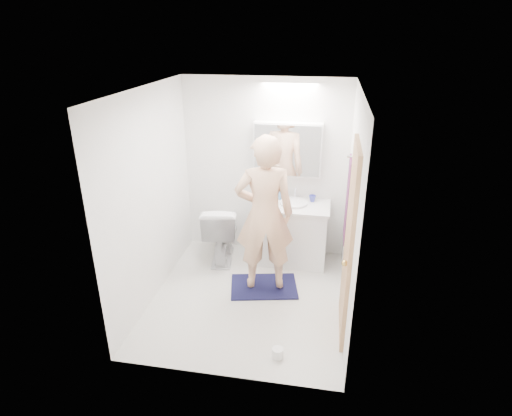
% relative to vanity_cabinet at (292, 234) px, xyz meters
% --- Properties ---
extents(floor, '(2.50, 2.50, 0.00)m').
position_rel_vanity_cabinet_xyz_m(floor, '(-0.42, -0.96, -0.39)').
color(floor, silver).
rests_on(floor, ground).
extents(ceiling, '(2.50, 2.50, 0.00)m').
position_rel_vanity_cabinet_xyz_m(ceiling, '(-0.42, -0.96, 2.01)').
color(ceiling, white).
rests_on(ceiling, floor).
extents(wall_back, '(2.50, 0.00, 2.50)m').
position_rel_vanity_cabinet_xyz_m(wall_back, '(-0.42, 0.29, 0.81)').
color(wall_back, white).
rests_on(wall_back, floor).
extents(wall_front, '(2.50, 0.00, 2.50)m').
position_rel_vanity_cabinet_xyz_m(wall_front, '(-0.42, -2.21, 0.81)').
color(wall_front, white).
rests_on(wall_front, floor).
extents(wall_left, '(0.00, 2.50, 2.50)m').
position_rel_vanity_cabinet_xyz_m(wall_left, '(-1.52, -0.96, 0.81)').
color(wall_left, white).
rests_on(wall_left, floor).
extents(wall_right, '(0.00, 2.50, 2.50)m').
position_rel_vanity_cabinet_xyz_m(wall_right, '(0.68, -0.96, 0.81)').
color(wall_right, white).
rests_on(wall_right, floor).
extents(vanity_cabinet, '(0.90, 0.55, 0.78)m').
position_rel_vanity_cabinet_xyz_m(vanity_cabinet, '(0.00, 0.00, 0.00)').
color(vanity_cabinet, white).
rests_on(vanity_cabinet, floor).
extents(countertop, '(0.95, 0.58, 0.04)m').
position_rel_vanity_cabinet_xyz_m(countertop, '(0.00, -0.00, 0.41)').
color(countertop, white).
rests_on(countertop, vanity_cabinet).
extents(sink_basin, '(0.36, 0.36, 0.03)m').
position_rel_vanity_cabinet_xyz_m(sink_basin, '(0.00, 0.03, 0.45)').
color(sink_basin, silver).
rests_on(sink_basin, countertop).
extents(faucet, '(0.02, 0.02, 0.16)m').
position_rel_vanity_cabinet_xyz_m(faucet, '(0.00, 0.22, 0.51)').
color(faucet, silver).
rests_on(faucet, countertop).
extents(medicine_cabinet, '(0.88, 0.14, 0.70)m').
position_rel_vanity_cabinet_xyz_m(medicine_cabinet, '(-0.12, 0.21, 1.11)').
color(medicine_cabinet, white).
rests_on(medicine_cabinet, wall_back).
extents(mirror_panel, '(0.84, 0.01, 0.66)m').
position_rel_vanity_cabinet_xyz_m(mirror_panel, '(-0.12, 0.13, 1.11)').
color(mirror_panel, silver).
rests_on(mirror_panel, medicine_cabinet).
extents(toilet, '(0.57, 0.86, 0.81)m').
position_rel_vanity_cabinet_xyz_m(toilet, '(-0.95, -0.11, 0.02)').
color(toilet, white).
rests_on(toilet, floor).
extents(bath_rug, '(0.90, 0.70, 0.02)m').
position_rel_vanity_cabinet_xyz_m(bath_rug, '(-0.27, -0.73, -0.38)').
color(bath_rug, '#151239').
rests_on(bath_rug, floor).
extents(person, '(0.76, 0.58, 1.87)m').
position_rel_vanity_cabinet_xyz_m(person, '(-0.27, -0.73, 0.59)').
color(person, '#E1AD87').
rests_on(person, bath_rug).
extents(door, '(0.04, 0.80, 2.00)m').
position_rel_vanity_cabinet_xyz_m(door, '(0.66, -1.31, 0.61)').
color(door, tan).
rests_on(door, wall_right).
extents(door_knob, '(0.06, 0.06, 0.06)m').
position_rel_vanity_cabinet_xyz_m(door_knob, '(0.62, -1.61, 0.56)').
color(door_knob, gold).
rests_on(door_knob, door).
extents(towel, '(0.02, 0.42, 1.00)m').
position_rel_vanity_cabinet_xyz_m(towel, '(0.66, -0.41, 0.71)').
color(towel, '#142640').
rests_on(towel, wall_right).
extents(towel_hook, '(0.07, 0.02, 0.02)m').
position_rel_vanity_cabinet_xyz_m(towel_hook, '(0.65, -0.41, 1.23)').
color(towel_hook, silver).
rests_on(towel_hook, wall_right).
extents(soap_bottle_a, '(0.13, 0.13, 0.25)m').
position_rel_vanity_cabinet_xyz_m(soap_bottle_a, '(-0.31, 0.15, 0.55)').
color(soap_bottle_a, beige).
rests_on(soap_bottle_a, countertop).
extents(soap_bottle_b, '(0.10, 0.10, 0.16)m').
position_rel_vanity_cabinet_xyz_m(soap_bottle_b, '(-0.19, 0.18, 0.51)').
color(soap_bottle_b, '#5686B9').
rests_on(soap_bottle_b, countertop).
extents(toothbrush_cup, '(0.12, 0.12, 0.09)m').
position_rel_vanity_cabinet_xyz_m(toothbrush_cup, '(0.24, 0.16, 0.47)').
color(toothbrush_cup, '#383EA9').
rests_on(toothbrush_cup, countertop).
extents(toilet_paper_roll, '(0.11, 0.11, 0.10)m').
position_rel_vanity_cabinet_xyz_m(toilet_paper_roll, '(0.05, -1.89, -0.34)').
color(toilet_paper_roll, white).
rests_on(toilet_paper_roll, floor).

